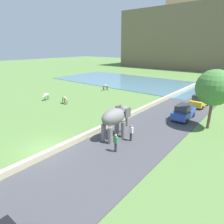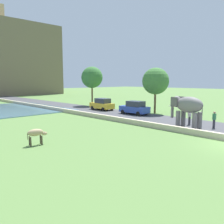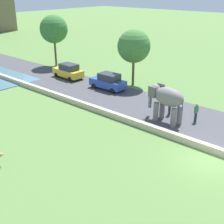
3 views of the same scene
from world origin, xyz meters
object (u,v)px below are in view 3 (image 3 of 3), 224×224
object	(u,v)px
person_beside_elephant	(170,105)
car_blue	(108,81)
elephant	(166,98)
person_trailing	(196,112)
car_yellow	(68,71)

from	to	relation	value
person_beside_elephant	car_blue	xyz separation A→B (m)	(1.68, 8.66, 0.03)
elephant	person_trailing	size ratio (longest dim) A/B	2.16
car_yellow	person_beside_elephant	bearing A→B (deg)	-96.32
car_yellow	person_trailing	bearing A→B (deg)	-95.07
person_beside_elephant	person_trailing	bearing A→B (deg)	-87.13
elephant	car_blue	bearing A→B (deg)	71.06
elephant	person_beside_elephant	distance (m)	1.92
person_trailing	car_blue	size ratio (longest dim) A/B	0.40
person_beside_elephant	car_blue	size ratio (longest dim) A/B	0.40
elephant	car_blue	xyz separation A→B (m)	(3.13, 9.12, -1.14)
elephant	person_beside_elephant	xyz separation A→B (m)	(1.45, 0.46, -1.16)
person_trailing	car_yellow	distance (m)	17.58
elephant	car_blue	distance (m)	9.71
person_beside_elephant	person_trailing	world-z (taller)	same
elephant	car_yellow	world-z (taller)	elephant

